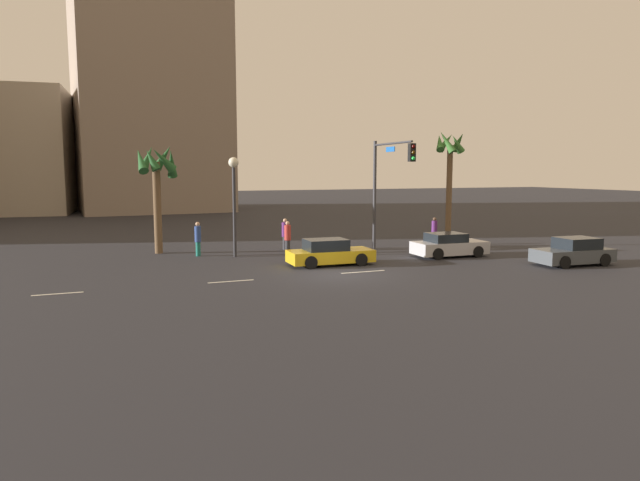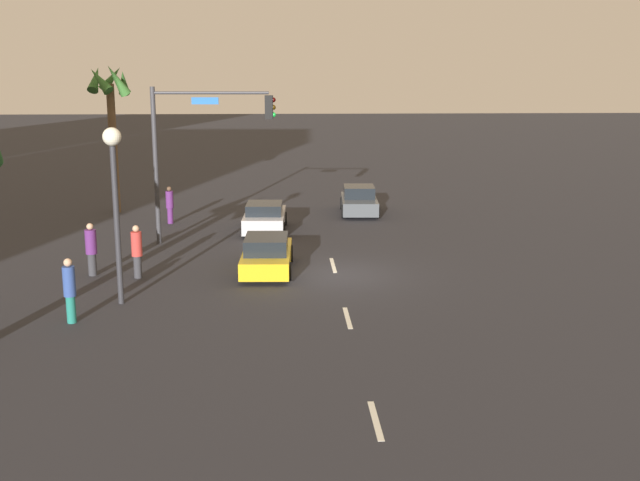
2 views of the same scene
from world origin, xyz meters
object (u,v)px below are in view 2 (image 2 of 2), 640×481
at_px(pedestrian_2, 70,289).
at_px(pedestrian_0, 91,248).
at_px(palm_tree_0, 111,102).
at_px(pedestrian_3, 170,204).
at_px(car_0, 267,255).
at_px(car_2, 359,201).
at_px(streetlamp, 114,180).
at_px(car_1, 265,218).
at_px(traffic_signal, 195,139).
at_px(pedestrian_1, 137,250).

bearing_deg(pedestrian_2, pedestrian_0, 7.03).
bearing_deg(palm_tree_0, pedestrian_3, -134.71).
height_order(car_0, palm_tree_0, palm_tree_0).
height_order(car_2, streetlamp, streetlamp).
distance_m(car_2, pedestrian_2, 19.87).
relative_size(pedestrian_3, palm_tree_0, 0.24).
relative_size(car_0, pedestrian_3, 2.44).
relative_size(car_1, traffic_signal, 0.63).
height_order(car_2, palm_tree_0, palm_tree_0).
bearing_deg(traffic_signal, car_0, -148.13).
bearing_deg(car_2, traffic_signal, 131.78).
xyz_separation_m(pedestrian_1, palm_tree_0, (13.13, 3.44, 4.63)).
bearing_deg(pedestrian_1, traffic_signal, -15.55).
bearing_deg(car_2, pedestrian_3, 103.50).
relative_size(traffic_signal, pedestrian_2, 3.41).
bearing_deg(streetlamp, pedestrian_2, 150.57).
height_order(car_0, pedestrian_0, pedestrian_0).
height_order(car_1, palm_tree_0, palm_tree_0).
xyz_separation_m(car_1, palm_tree_0, (5.16, 7.74, 5.01)).
bearing_deg(palm_tree_0, traffic_signal, -146.88).
distance_m(car_2, pedestrian_3, 9.56).
bearing_deg(car_1, pedestrian_1, 151.67).
relative_size(streetlamp, pedestrian_0, 2.89).
xyz_separation_m(car_1, car_2, (4.24, -4.74, 0.02)).
distance_m(pedestrian_0, pedestrian_2, 5.37).
height_order(car_1, pedestrian_0, pedestrian_0).
bearing_deg(pedestrian_0, pedestrian_3, -8.39).
relative_size(traffic_signal, streetlamp, 1.19).
bearing_deg(car_2, car_0, 158.56).
bearing_deg(pedestrian_1, car_2, -36.50).
bearing_deg(pedestrian_0, traffic_signal, -32.08).
xyz_separation_m(car_1, pedestrian_3, (2.00, 4.56, 0.32)).
height_order(traffic_signal, pedestrian_0, traffic_signal).
bearing_deg(pedestrian_3, car_2, -76.50).
xyz_separation_m(car_1, pedestrian_1, (-7.98, 4.30, 0.38)).
bearing_deg(streetlamp, pedestrian_1, 0.56).
xyz_separation_m(car_2, traffic_signal, (-6.70, 7.50, 3.77)).
distance_m(traffic_signal, pedestrian_3, 5.94).
height_order(pedestrian_1, pedestrian_2, pedestrian_2).
bearing_deg(car_1, pedestrian_2, 157.62).
bearing_deg(palm_tree_0, streetlamp, -167.91).
relative_size(car_0, car_2, 1.07).
relative_size(streetlamp, pedestrian_2, 2.87).
relative_size(car_0, traffic_signal, 0.67).
xyz_separation_m(car_1, traffic_signal, (-2.47, 2.77, 3.79)).
bearing_deg(car_2, pedestrian_2, 149.61).
bearing_deg(car_0, pedestrian_0, 92.84).
distance_m(car_2, pedestrian_0, 15.95).
height_order(car_1, pedestrian_2, pedestrian_2).
relative_size(car_2, streetlamp, 0.75).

